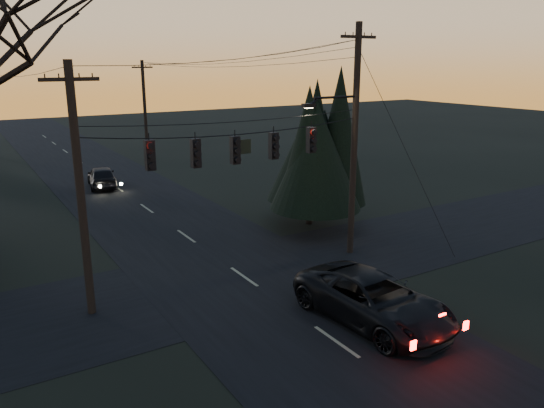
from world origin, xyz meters
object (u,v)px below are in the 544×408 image
utility_pole_far_r (148,159)px  sedan_oncoming_a (102,177)px  evergreen_right (310,146)px  utility_pole_right (350,252)px  utility_pole_left (92,313)px  suv_near (374,300)px

utility_pole_far_r → sedan_oncoming_a: (-6.30, -9.09, 0.73)m
evergreen_right → sedan_oncoming_a: bearing=116.9°
utility_pole_right → sedan_oncoming_a: utility_pole_right is taller
utility_pole_far_r → utility_pole_right: bearing=-90.0°
utility_pole_left → utility_pole_far_r: (11.50, 28.00, 0.00)m
utility_pole_far_r → sedan_oncoming_a: bearing=-124.7°
utility_pole_far_r → sedan_oncoming_a: size_ratio=1.97×
utility_pole_left → sedan_oncoming_a: size_ratio=1.97×
utility_pole_left → utility_pole_far_r: same height
suv_near → utility_pole_left: bearing=139.9°
utility_pole_right → suv_near: (-3.65, -5.59, 0.81)m
utility_pole_left → evergreen_right: 13.92m
utility_pole_right → utility_pole_far_r: bearing=90.0°
suv_near → sedan_oncoming_a: size_ratio=1.34×
utility_pole_right → suv_near: size_ratio=1.72×
utility_pole_left → suv_near: (7.85, -5.59, 0.81)m
evergreen_right → sedan_oncoming_a: 16.43m
evergreen_right → utility_pole_far_r: bearing=92.4°
utility_pole_right → sedan_oncoming_a: 19.95m
utility_pole_right → utility_pole_far_r: 28.00m
sedan_oncoming_a → suv_near: bearing=105.0°
evergreen_right → suv_near: 11.67m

